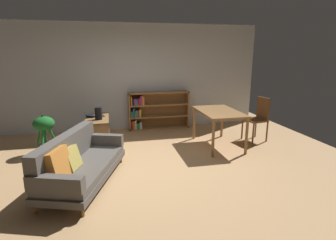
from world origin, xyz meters
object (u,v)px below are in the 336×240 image
(dining_chair_near, at_px, (258,117))
(fabric_couch, at_px, (78,162))
(media_console, at_px, (98,132))
(desk_speaker, at_px, (98,113))
(dining_table, at_px, (219,115))
(potted_floor_plant, at_px, (44,130))
(open_laptop, at_px, (95,115))
(bookshelf, at_px, (155,110))

(dining_chair_near, bearing_deg, fabric_couch, -160.14)
(media_console, height_order, desk_speaker, desk_speaker)
(desk_speaker, relative_size, dining_table, 0.20)
(desk_speaker, height_order, potted_floor_plant, desk_speaker)
(dining_chair_near, bearing_deg, dining_table, -169.56)
(media_console, distance_m, open_laptop, 0.37)
(fabric_couch, distance_m, bookshelf, 3.32)
(open_laptop, distance_m, desk_speaker, 0.36)
(dining_table, bearing_deg, dining_chair_near, 10.44)
(dining_chair_near, xyz_separation_m, bookshelf, (-2.15, 1.49, -0.06))
(fabric_couch, relative_size, potted_floor_plant, 2.49)
(potted_floor_plant, bearing_deg, open_laptop, 22.09)
(desk_speaker, relative_size, bookshelf, 0.16)
(media_console, bearing_deg, bookshelf, 37.66)
(bookshelf, bearing_deg, fabric_couch, -120.20)
(fabric_couch, distance_m, open_laptop, 1.95)
(bookshelf, bearing_deg, potted_floor_plant, -151.23)
(potted_floor_plant, bearing_deg, bookshelf, 28.77)
(fabric_couch, height_order, open_laptop, fabric_couch)
(fabric_couch, distance_m, dining_table, 3.03)
(media_console, height_order, dining_chair_near, dining_chair_near)
(media_console, distance_m, desk_speaker, 0.48)
(dining_table, relative_size, dining_chair_near, 1.30)
(fabric_couch, bearing_deg, potted_floor_plant, 117.17)
(potted_floor_plant, xyz_separation_m, dining_table, (3.54, -0.34, 0.20))
(fabric_couch, distance_m, desk_speaker, 1.65)
(open_laptop, distance_m, dining_table, 2.67)
(desk_speaker, height_order, bookshelf, bookshelf)
(fabric_couch, bearing_deg, desk_speaker, 80.20)
(dining_chair_near, bearing_deg, bookshelf, 145.38)
(desk_speaker, bearing_deg, media_console, 102.45)
(fabric_couch, relative_size, media_console, 1.88)
(bookshelf, bearing_deg, dining_table, -56.90)
(fabric_couch, relative_size, dining_table, 1.54)
(open_laptop, xyz_separation_m, dining_table, (2.57, -0.73, 0.05))
(potted_floor_plant, height_order, dining_table, potted_floor_plant)
(fabric_couch, xyz_separation_m, potted_floor_plant, (-0.78, 1.52, 0.13))
(fabric_couch, bearing_deg, dining_chair_near, 19.86)
(desk_speaker, bearing_deg, bookshelf, 42.62)
(dining_table, bearing_deg, media_console, 167.21)
(media_console, relative_size, desk_speaker, 4.11)
(potted_floor_plant, distance_m, dining_chair_near, 4.60)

